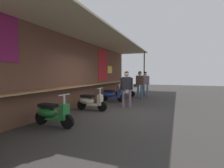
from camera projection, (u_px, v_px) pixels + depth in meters
The scene contains 9 objects.
ground_plane at pixel (114, 112), 6.94m from camera, with size 38.72×38.72×0.00m, color #383533.
market_stall_facade at pixel (74, 67), 7.51m from camera, with size 13.83×2.39×3.31m.
scooter_green at pixel (51, 113), 5.06m from camera, with size 0.48×1.40×0.97m.
scooter_cream at pixel (90, 101), 7.29m from camera, with size 0.46×1.40×0.97m.
scooter_blue at pixel (111, 95), 9.60m from camera, with size 0.46×1.40×0.97m.
scooter_silver at pixel (124, 91), 11.87m from camera, with size 0.46×1.40×0.97m.
shopper_with_handbag at pixel (140, 82), 10.95m from camera, with size 0.40×0.68×1.73m.
shopper_browsing at pixel (145, 81), 11.72m from camera, with size 0.30×0.57×1.71m.
shopper_passing at pixel (126, 85), 7.89m from camera, with size 0.42×0.66×1.67m.
Camera 1 is at (-6.44, -2.38, 1.53)m, focal length 27.56 mm.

